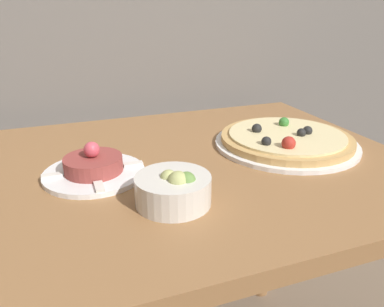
# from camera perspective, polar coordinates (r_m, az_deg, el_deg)

# --- Properties ---
(dining_table) EXTENTS (1.01, 0.76, 0.77)m
(dining_table) POSITION_cam_1_polar(r_m,az_deg,el_deg) (0.88, -1.72, -8.91)
(dining_table) COLOR olive
(dining_table) RESTS_ON ground_plane
(pizza_plate) EXTENTS (0.34, 0.34, 0.06)m
(pizza_plate) POSITION_cam_1_polar(r_m,az_deg,el_deg) (0.94, 14.16, 2.03)
(pizza_plate) COLOR white
(pizza_plate) RESTS_ON dining_table
(tartare_plate) EXTENTS (0.20, 0.20, 0.07)m
(tartare_plate) POSITION_cam_1_polar(r_m,az_deg,el_deg) (0.77, -14.74, -2.16)
(tartare_plate) COLOR white
(tartare_plate) RESTS_ON dining_table
(small_bowl) EXTENTS (0.13, 0.13, 0.07)m
(small_bowl) POSITION_cam_1_polar(r_m,az_deg,el_deg) (0.64, -2.81, -5.43)
(small_bowl) COLOR silver
(small_bowl) RESTS_ON dining_table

